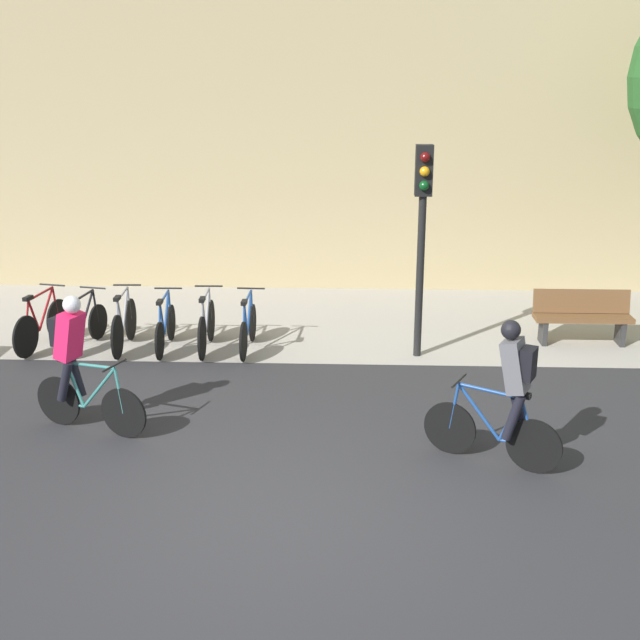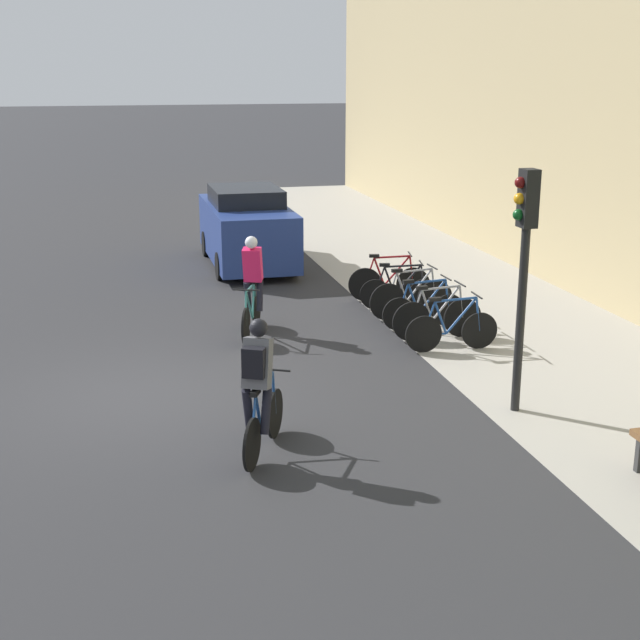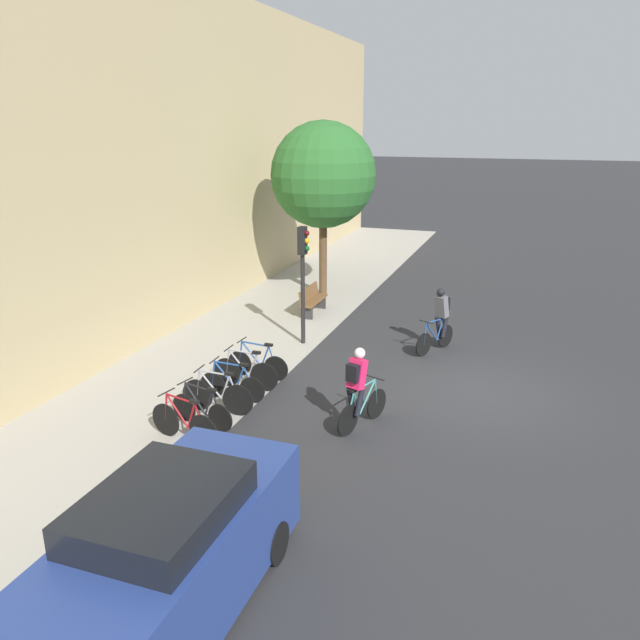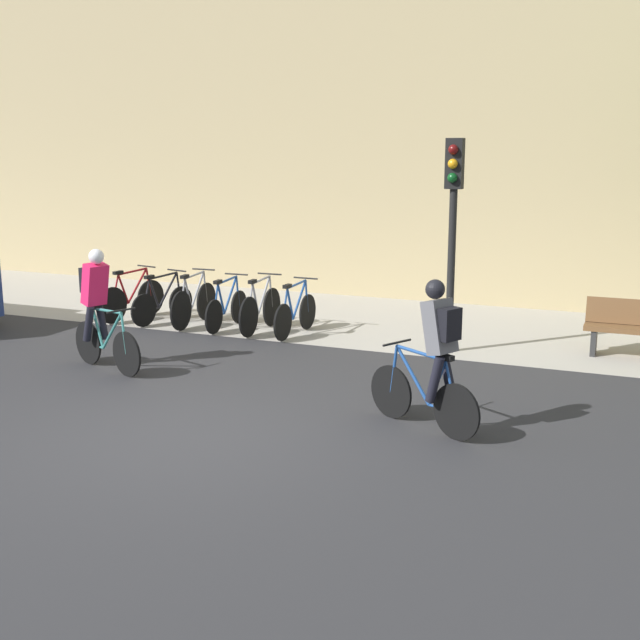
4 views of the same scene
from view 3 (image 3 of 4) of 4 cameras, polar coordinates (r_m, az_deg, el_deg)
ground at (r=15.07m, az=13.83°, el=-6.41°), size 200.00×200.00×0.00m
kerb_strip at (r=16.95m, az=-9.47°, el=-3.36°), size 44.00×4.50×0.01m
building_facade at (r=17.28m, az=-17.99°, el=13.50°), size 44.00×0.60×10.02m
cyclist_pink at (r=12.60m, az=3.53°, el=-6.09°), size 1.56×0.67×1.77m
cyclist_grey at (r=17.25m, az=10.89°, el=0.25°), size 1.49×0.78×1.76m
parked_bike_0 at (r=12.63m, az=-12.31°, el=-9.16°), size 0.48×1.64×0.98m
parked_bike_1 at (r=13.16m, az=-10.76°, el=-8.05°), size 0.47×1.55×0.94m
parked_bike_2 at (r=13.67m, az=-9.35°, el=-6.78°), size 0.46×1.66×0.99m
parked_bike_3 at (r=14.23m, az=-8.03°, el=-5.85°), size 0.46×1.58×0.94m
parked_bike_4 at (r=14.77m, az=-6.84°, el=-4.77°), size 0.46×1.65×0.98m
parked_bike_5 at (r=15.35m, az=-5.72°, el=-3.95°), size 0.46×1.62×0.95m
traffic_light_pole at (r=17.13m, az=-1.57°, el=5.19°), size 0.26×0.30×3.33m
bench at (r=20.37m, az=-0.70°, el=1.86°), size 1.60×0.44×0.89m
parked_car at (r=8.47m, az=-13.59°, el=-20.11°), size 4.30×1.84×1.85m
street_tree_0 at (r=22.05m, az=0.29°, el=13.10°), size 3.65×3.65×6.10m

